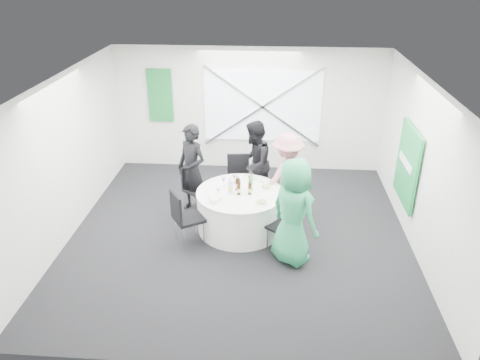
# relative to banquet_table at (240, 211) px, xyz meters

# --- Properties ---
(floor) EXTENTS (6.00, 6.00, 0.00)m
(floor) POSITION_rel_banquet_table_xyz_m (0.00, -0.20, -0.38)
(floor) COLOR black
(floor) RESTS_ON ground
(ceiling) EXTENTS (6.00, 6.00, 0.00)m
(ceiling) POSITION_rel_banquet_table_xyz_m (0.00, -0.20, 2.42)
(ceiling) COLOR silver
(ceiling) RESTS_ON wall_back
(wall_back) EXTENTS (6.00, 0.00, 6.00)m
(wall_back) POSITION_rel_banquet_table_xyz_m (0.00, 2.80, 1.02)
(wall_back) COLOR silver
(wall_back) RESTS_ON floor
(wall_front) EXTENTS (6.00, 0.00, 6.00)m
(wall_front) POSITION_rel_banquet_table_xyz_m (0.00, -3.20, 1.02)
(wall_front) COLOR silver
(wall_front) RESTS_ON floor
(wall_left) EXTENTS (0.00, 6.00, 6.00)m
(wall_left) POSITION_rel_banquet_table_xyz_m (-3.00, -0.20, 1.02)
(wall_left) COLOR silver
(wall_left) RESTS_ON floor
(wall_right) EXTENTS (0.00, 6.00, 6.00)m
(wall_right) POSITION_rel_banquet_table_xyz_m (3.00, -0.20, 1.02)
(wall_right) COLOR silver
(wall_right) RESTS_ON floor
(window_panel) EXTENTS (2.60, 0.03, 1.60)m
(window_panel) POSITION_rel_banquet_table_xyz_m (0.30, 2.76, 1.12)
(window_panel) COLOR white
(window_panel) RESTS_ON wall_back
(window_brace_a) EXTENTS (2.63, 0.05, 1.84)m
(window_brace_a) POSITION_rel_banquet_table_xyz_m (0.30, 2.72, 1.12)
(window_brace_a) COLOR silver
(window_brace_a) RESTS_ON window_panel
(window_brace_b) EXTENTS (2.63, 0.05, 1.84)m
(window_brace_b) POSITION_rel_banquet_table_xyz_m (0.30, 2.72, 1.12)
(window_brace_b) COLOR silver
(window_brace_b) RESTS_ON window_panel
(green_banner) EXTENTS (0.55, 0.04, 1.20)m
(green_banner) POSITION_rel_banquet_table_xyz_m (-2.00, 2.75, 1.32)
(green_banner) COLOR #16702D
(green_banner) RESTS_ON wall_back
(green_sign) EXTENTS (0.05, 1.20, 1.40)m
(green_sign) POSITION_rel_banquet_table_xyz_m (2.94, 0.40, 0.82)
(green_sign) COLOR #18893D
(green_sign) RESTS_ON wall_right
(banquet_table) EXTENTS (1.56, 1.56, 0.76)m
(banquet_table) POSITION_rel_banquet_table_xyz_m (0.00, 0.00, 0.00)
(banquet_table) COLOR white
(banquet_table) RESTS_ON floor
(chair_back) EXTENTS (0.50, 0.51, 1.01)m
(chair_back) POSITION_rel_banquet_table_xyz_m (-0.11, 1.03, 0.21)
(chair_back) COLOR black
(chair_back) RESTS_ON floor
(chair_back_left) EXTENTS (0.58, 0.58, 0.91)m
(chair_back_left) POSITION_rel_banquet_table_xyz_m (-0.96, 0.70, 0.15)
(chair_back_left) COLOR black
(chair_back_left) RESTS_ON floor
(chair_back_right) EXTENTS (0.63, 0.62, 0.98)m
(chair_back_right) POSITION_rel_banquet_table_xyz_m (0.93, 0.77, 0.19)
(chair_back_right) COLOR black
(chair_back_right) RESTS_ON floor
(chair_front_right) EXTENTS (0.56, 0.56, 0.88)m
(chair_front_right) POSITION_rel_banquet_table_xyz_m (0.80, -0.63, 0.13)
(chair_front_right) COLOR black
(chair_front_right) RESTS_ON floor
(chair_front_left) EXTENTS (0.64, 0.64, 1.02)m
(chair_front_left) POSITION_rel_banquet_table_xyz_m (-0.92, -0.58, 0.22)
(chair_front_left) COLOR black
(chair_front_left) RESTS_ON floor
(person_man_back_left) EXTENTS (0.77, 0.71, 1.76)m
(person_man_back_left) POSITION_rel_banquet_table_xyz_m (-0.96, 0.64, 0.50)
(person_man_back_left) COLOR black
(person_man_back_left) RESTS_ON floor
(person_man_back) EXTENTS (0.60, 0.90, 1.71)m
(person_man_back) POSITION_rel_banquet_table_xyz_m (0.20, 1.05, 0.48)
(person_man_back) COLOR black
(person_man_back) RESTS_ON floor
(person_woman_pink) EXTENTS (1.15, 1.03, 1.65)m
(person_woman_pink) POSITION_rel_banquet_table_xyz_m (0.84, 0.63, 0.44)
(person_woman_pink) COLOR tan
(person_woman_pink) RESTS_ON floor
(person_woman_green) EXTENTS (1.03, 1.02, 1.80)m
(person_woman_green) POSITION_rel_banquet_table_xyz_m (0.91, -0.89, 0.52)
(person_woman_green) COLOR #28955C
(person_woman_green) RESTS_ON floor
(plate_back) EXTENTS (0.27, 0.27, 0.01)m
(plate_back) POSITION_rel_banquet_table_xyz_m (-0.09, 0.57, 0.39)
(plate_back) COLOR white
(plate_back) RESTS_ON banquet_table
(plate_back_left) EXTENTS (0.28, 0.28, 0.01)m
(plate_back_left) POSITION_rel_banquet_table_xyz_m (-0.42, 0.29, 0.39)
(plate_back_left) COLOR white
(plate_back_left) RESTS_ON banquet_table
(plate_back_right) EXTENTS (0.25, 0.25, 0.04)m
(plate_back_right) POSITION_rel_banquet_table_xyz_m (0.46, 0.19, 0.40)
(plate_back_right) COLOR white
(plate_back_right) RESTS_ON banquet_table
(plate_front_right) EXTENTS (0.25, 0.25, 0.04)m
(plate_front_right) POSITION_rel_banquet_table_xyz_m (0.39, -0.38, 0.40)
(plate_front_right) COLOR white
(plate_front_right) RESTS_ON banquet_table
(plate_front_left) EXTENTS (0.27, 0.27, 0.01)m
(plate_front_left) POSITION_rel_banquet_table_xyz_m (-0.37, -0.35, 0.39)
(plate_front_left) COLOR white
(plate_front_left) RESTS_ON banquet_table
(napkin) EXTENTS (0.23, 0.23, 0.05)m
(napkin) POSITION_rel_banquet_table_xyz_m (-0.39, -0.38, 0.42)
(napkin) COLOR white
(napkin) RESTS_ON plate_front_left
(beer_bottle_a) EXTENTS (0.06, 0.06, 0.28)m
(beer_bottle_a) POSITION_rel_banquet_table_xyz_m (-0.06, 0.08, 0.49)
(beer_bottle_a) COLOR #321C09
(beer_bottle_a) RESTS_ON banquet_table
(beer_bottle_b) EXTENTS (0.06, 0.06, 0.26)m
(beer_bottle_b) POSITION_rel_banquet_table_xyz_m (-0.02, 0.07, 0.48)
(beer_bottle_b) COLOR #321C09
(beer_bottle_b) RESTS_ON banquet_table
(beer_bottle_c) EXTENTS (0.06, 0.06, 0.26)m
(beer_bottle_c) POSITION_rel_banquet_table_xyz_m (0.18, -0.06, 0.48)
(beer_bottle_c) COLOR #321C09
(beer_bottle_c) RESTS_ON banquet_table
(beer_bottle_d) EXTENTS (0.06, 0.06, 0.27)m
(beer_bottle_d) POSITION_rel_banquet_table_xyz_m (-0.01, -0.09, 0.48)
(beer_bottle_d) COLOR #321C09
(beer_bottle_d) RESTS_ON banquet_table
(green_water_bottle) EXTENTS (0.08, 0.08, 0.32)m
(green_water_bottle) POSITION_rel_banquet_table_xyz_m (0.18, 0.08, 0.51)
(green_water_bottle) COLOR #3EA156
(green_water_bottle) RESTS_ON banquet_table
(clear_water_bottle) EXTENTS (0.08, 0.08, 0.31)m
(clear_water_bottle) POSITION_rel_banquet_table_xyz_m (-0.17, -0.06, 0.50)
(clear_water_bottle) COLOR silver
(clear_water_bottle) RESTS_ON banquet_table
(wine_glass_a) EXTENTS (0.07, 0.07, 0.17)m
(wine_glass_a) POSITION_rel_banquet_table_xyz_m (-0.37, -0.21, 0.50)
(wine_glass_a) COLOR white
(wine_glass_a) RESTS_ON banquet_table
(wine_glass_b) EXTENTS (0.07, 0.07, 0.17)m
(wine_glass_b) POSITION_rel_banquet_table_xyz_m (0.14, 0.36, 0.50)
(wine_glass_b) COLOR white
(wine_glass_b) RESTS_ON banquet_table
(wine_glass_c) EXTENTS (0.07, 0.07, 0.17)m
(wine_glass_c) POSITION_rel_banquet_table_xyz_m (-0.13, 0.35, 0.50)
(wine_glass_c) COLOR white
(wine_glass_c) RESTS_ON banquet_table
(wine_glass_d) EXTENTS (0.07, 0.07, 0.17)m
(wine_glass_d) POSITION_rel_banquet_table_xyz_m (-0.32, 0.23, 0.50)
(wine_glass_d) COLOR white
(wine_glass_d) RESTS_ON banquet_table
(fork_a) EXTENTS (0.08, 0.14, 0.01)m
(fork_a) POSITION_rel_banquet_table_xyz_m (-0.42, 0.40, 0.38)
(fork_a) COLOR silver
(fork_a) RESTS_ON banquet_table
(knife_a) EXTENTS (0.10, 0.13, 0.01)m
(knife_a) POSITION_rel_banquet_table_xyz_m (-0.55, 0.18, 0.38)
(knife_a) COLOR silver
(knife_a) RESTS_ON banquet_table
(fork_b) EXTENTS (0.10, 0.13, 0.01)m
(fork_b) POSITION_rel_banquet_table_xyz_m (0.55, 0.18, 0.38)
(fork_b) COLOR silver
(fork_b) RESTS_ON banquet_table
(knife_b) EXTENTS (0.09, 0.13, 0.01)m
(knife_b) POSITION_rel_banquet_table_xyz_m (0.37, 0.44, 0.38)
(knife_b) COLOR silver
(knife_b) RESTS_ON banquet_table
(fork_c) EXTENTS (0.10, 0.13, 0.01)m
(fork_c) POSITION_rel_banquet_table_xyz_m (0.33, -0.47, 0.38)
(fork_c) COLOR silver
(fork_c) RESTS_ON banquet_table
(knife_c) EXTENTS (0.11, 0.13, 0.01)m
(knife_c) POSITION_rel_banquet_table_xyz_m (0.53, -0.21, 0.38)
(knife_c) COLOR silver
(knife_c) RESTS_ON banquet_table
(fork_d) EXTENTS (0.10, 0.13, 0.01)m
(fork_d) POSITION_rel_banquet_table_xyz_m (-0.55, -0.18, 0.38)
(fork_d) COLOR silver
(fork_d) RESTS_ON banquet_table
(knife_d) EXTENTS (0.12, 0.12, 0.01)m
(knife_d) POSITION_rel_banquet_table_xyz_m (-0.26, -0.51, 0.38)
(knife_d) COLOR silver
(knife_d) RESTS_ON banquet_table
(fork_e) EXTENTS (0.15, 0.02, 0.01)m
(fork_e) POSITION_rel_banquet_table_xyz_m (0.21, 0.54, 0.38)
(fork_e) COLOR silver
(fork_e) RESTS_ON banquet_table
(knife_e) EXTENTS (0.15, 0.03, 0.01)m
(knife_e) POSITION_rel_banquet_table_xyz_m (-0.12, 0.56, 0.38)
(knife_e) COLOR silver
(knife_e) RESTS_ON banquet_table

